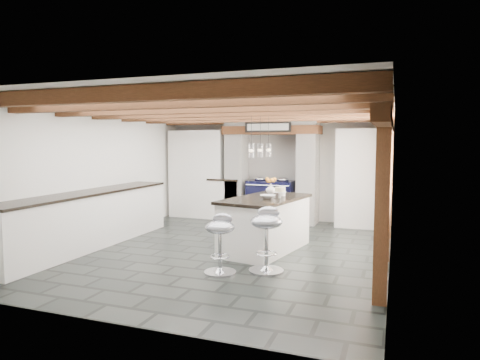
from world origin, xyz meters
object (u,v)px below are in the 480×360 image
(bar_stool_far, at_px, (220,237))
(range_cooker, at_px, (271,200))
(kitchen_island, at_px, (265,223))
(bar_stool_near, at_px, (266,232))

(bar_stool_far, bearing_deg, range_cooker, 89.94)
(range_cooker, height_order, bar_stool_far, range_cooker)
(kitchen_island, bearing_deg, bar_stool_near, -61.64)
(kitchen_island, relative_size, bar_stool_near, 2.15)
(range_cooker, bearing_deg, bar_stool_near, -75.15)
(bar_stool_far, bearing_deg, bar_stool_near, 20.42)
(bar_stool_near, distance_m, bar_stool_far, 0.62)
(range_cooker, relative_size, bar_stool_near, 1.15)
(kitchen_island, bearing_deg, range_cooker, 114.83)
(range_cooker, distance_m, kitchen_island, 2.57)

